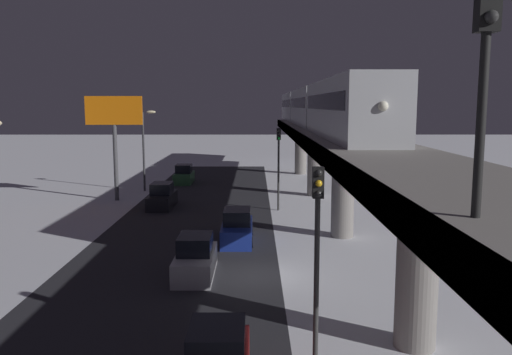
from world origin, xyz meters
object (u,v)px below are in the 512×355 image
at_px(traffic_light_near, 317,242).
at_px(subway_train, 312,106).
at_px(sedan_green, 184,176).
at_px(sedan_black, 162,197).
at_px(commercial_billboard, 114,121).
at_px(traffic_light_mid, 279,157).
at_px(rail_signal, 485,56).
at_px(sedan_silver, 195,259).
at_px(sedan_blue, 237,228).

bearing_deg(traffic_light_near, subway_train, -95.88).
xyz_separation_m(subway_train, sedan_green, (12.91, -4.34, -7.23)).
xyz_separation_m(sedan_black, commercial_billboard, (4.46, -3.08, 6.03)).
xyz_separation_m(subway_train, traffic_light_mid, (3.61, 9.94, -3.83)).
relative_size(rail_signal, traffic_light_near, 0.62).
xyz_separation_m(rail_signal, sedan_black, (11.28, -32.49, -8.18)).
height_order(sedan_silver, commercial_billboard, commercial_billboard).
height_order(rail_signal, sedan_blue, rail_signal).
height_order(subway_train, rail_signal, rail_signal).
bearing_deg(sedan_black, subway_train, -146.20).
relative_size(sedan_green, traffic_light_mid, 0.64).
distance_m(subway_train, commercial_billboard, 18.28).
bearing_deg(sedan_silver, rail_signal, -66.79).
relative_size(sedan_silver, sedan_green, 1.07).
xyz_separation_m(sedan_black, sedan_green, (-0.00, -12.99, -0.00)).
bearing_deg(commercial_billboard, traffic_light_near, 114.99).
height_order(subway_train, sedan_blue, subway_train).
distance_m(sedan_black, commercial_billboard, 8.11).
height_order(sedan_green, traffic_light_near, traffic_light_near).
relative_size(traffic_light_mid, commercial_billboard, 0.72).
relative_size(rail_signal, traffic_light_mid, 0.62).
bearing_deg(sedan_black, commercial_billboard, -34.65).
relative_size(subway_train, commercial_billboard, 6.23).
height_order(sedan_black, traffic_light_mid, traffic_light_mid).
relative_size(subway_train, sedan_green, 13.64).
bearing_deg(rail_signal, sedan_green, -76.07).
distance_m(subway_train, traffic_light_near, 35.47).
relative_size(sedan_black, traffic_light_near, 0.73).
height_order(sedan_blue, sedan_green, same).
xyz_separation_m(subway_train, sedan_blue, (6.51, 19.24, -7.24)).
height_order(sedan_silver, traffic_light_mid, traffic_light_mid).
bearing_deg(commercial_billboard, sedan_green, -114.23).
xyz_separation_m(sedan_black, traffic_light_mid, (-9.30, 1.29, 3.40)).
xyz_separation_m(sedan_green, traffic_light_mid, (-9.30, 14.28, 3.40)).
bearing_deg(sedan_silver, sedan_blue, 74.09).
bearing_deg(traffic_light_near, sedan_blue, -79.62).
distance_m(traffic_light_mid, commercial_billboard, 14.67).
bearing_deg(sedan_silver, sedan_green, 98.75).
bearing_deg(commercial_billboard, rail_signal, 113.87).
height_order(rail_signal, traffic_light_near, rail_signal).
bearing_deg(sedan_silver, traffic_light_near, -63.72).
xyz_separation_m(subway_train, traffic_light_near, (3.61, 35.08, -3.83)).
relative_size(subway_train, traffic_light_near, 8.67).
relative_size(rail_signal, sedan_silver, 0.92).
bearing_deg(sedan_green, sedan_silver, 98.75).
distance_m(rail_signal, sedan_blue, 23.88).
bearing_deg(sedan_green, sedan_black, 90.00).
relative_size(sedan_blue, sedan_black, 1.01).
height_order(rail_signal, sedan_black, rail_signal).
bearing_deg(subway_train, sedan_black, 33.80).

